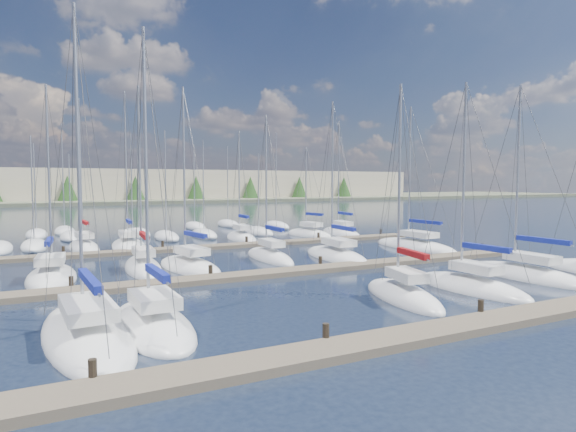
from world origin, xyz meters
name	(u,v)px	position (x,y,z in m)	size (l,w,h in m)	color
ground	(148,224)	(0.00, 60.00, 0.00)	(400.00, 400.00, 0.00)	#1D273A
dock_near	(426,333)	(0.00, 2.01, 0.15)	(44.00, 1.93, 1.10)	#6B5E4C
dock_mid	(274,273)	(0.00, 16.01, 0.15)	(44.00, 1.93, 1.10)	#6B5E4C
dock_far	(209,247)	(0.00, 30.01, 0.15)	(44.00, 1.93, 1.10)	#6B5E4C
sailboat_c	(153,325)	(-9.33, 7.81, 0.18)	(3.17, 7.89, 13.08)	white
sailboat_o	(129,246)	(-6.44, 34.18, 0.19)	(3.45, 8.32, 15.17)	white
sailboat_m	(415,246)	(17.08, 22.03, 0.17)	(3.33, 10.11, 13.72)	white
sailboat_i	(143,267)	(-7.28, 21.83, 0.19)	(2.78, 8.29, 13.43)	white
sailboat_l	(336,256)	(7.45, 20.30, 0.17)	(3.44, 8.93, 13.21)	white
sailboat_h	(52,277)	(-12.96, 20.81, 0.18)	(3.44, 7.73, 12.78)	white
sailboat_b	(87,335)	(-11.85, 7.71, 0.17)	(3.79, 10.27, 13.64)	white
sailboat_q	(309,234)	(13.30, 35.19, 0.17)	(3.76, 7.56, 10.74)	white
sailboat_f	(525,275)	(13.87, 8.17, 0.18)	(2.63, 9.06, 12.89)	white
sailboat_j	(190,267)	(-4.33, 20.67, 0.18)	(4.07, 8.28, 13.37)	white
sailboat_n	(84,247)	(-10.22, 34.73, 0.20)	(2.94, 8.07, 14.31)	white
sailboat_r	(341,233)	(17.34, 34.89, 0.19)	(3.46, 8.73, 13.90)	white
sailboat_k	(270,257)	(2.45, 22.12, 0.19)	(2.31, 7.86, 12.08)	white
sailboat_d	(403,296)	(3.25, 7.21, 0.19)	(3.58, 7.36, 11.83)	white
sailboat_p	(241,238)	(5.19, 35.42, 0.19)	(2.72, 7.16, 12.19)	white
sailboat_e	(470,287)	(8.01, 7.18, 0.18)	(2.88, 7.79, 12.35)	white
distant_boats	(135,234)	(-4.34, 43.76, 0.29)	(36.93, 20.75, 13.30)	#9EA0A5
shoreline	(46,178)	(-13.29, 149.77, 7.44)	(400.00, 60.00, 38.00)	#666B51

